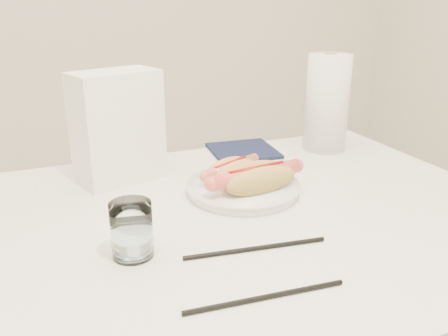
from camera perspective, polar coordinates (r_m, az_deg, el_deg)
name	(u,v)px	position (r m, az deg, el deg)	size (l,w,h in m)	color
table	(210,247)	(0.89, -1.71, -9.56)	(1.20, 0.80, 0.75)	white
plate	(243,190)	(0.96, 2.32, -2.64)	(0.22, 0.22, 0.02)	white
hotdog_left	(231,170)	(0.99, 0.81, -0.23)	(0.15, 0.11, 0.04)	#F09960
hotdog_right	(256,178)	(0.92, 3.96, -1.26)	(0.20, 0.10, 0.05)	tan
water_glass	(132,230)	(0.74, -11.20, -7.41)	(0.06, 0.06, 0.09)	white
chopstick_near	(256,248)	(0.76, 3.90, -9.75)	(0.01, 0.01, 0.24)	black
chopstick_far	(266,297)	(0.65, 5.11, -15.41)	(0.01, 0.01, 0.23)	black
napkin_box	(118,127)	(1.03, -12.85, 4.88)	(0.18, 0.10, 0.24)	white
navy_napkin	(243,151)	(1.22, 2.34, 2.13)	(0.16, 0.16, 0.01)	#111736
paper_towel_roll	(327,103)	(1.25, 12.47, 7.77)	(0.11, 0.11, 0.25)	white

